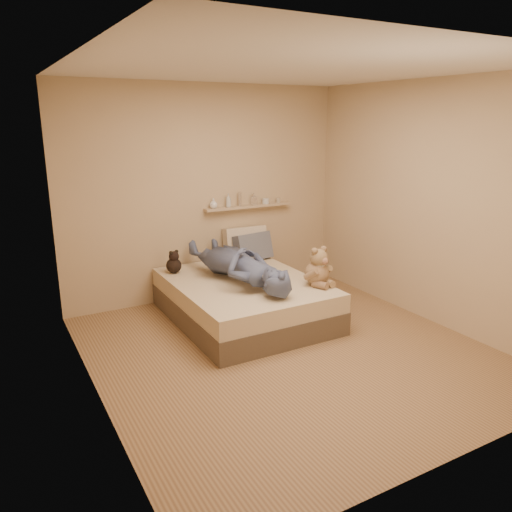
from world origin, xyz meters
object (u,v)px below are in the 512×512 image
teddy_bear (318,269)px  person (239,264)px  wall_shelf (248,206)px  pillow_grey (253,247)px  game_console (272,277)px  bed (244,300)px  pillow_cream (245,243)px  dark_plush (174,263)px

teddy_bear → person: teddy_bear is taller
wall_shelf → pillow_grey: bearing=-102.6°
game_console → teddy_bear: 0.57m
teddy_bear → pillow_grey: 1.22m
bed → pillow_cream: (0.46, 0.83, 0.43)m
pillow_grey → person: person is taller
bed → dark_plush: 0.93m
game_console → person: 0.54m
game_console → bed: bearing=95.9°
dark_plush → pillow_cream: (1.04, 0.19, 0.08)m
game_console → dark_plush: dark_plush is taller
pillow_cream → wall_shelf: wall_shelf is taller
pillow_cream → person: bearing=-122.4°
wall_shelf → dark_plush: bearing=-166.8°
game_console → person: bearing=101.2°
teddy_bear → pillow_grey: (-0.12, 1.22, -0.01)m
dark_plush → wall_shelf: (1.13, 0.26, 0.53)m
pillow_cream → teddy_bear: bearing=-83.2°
pillow_cream → wall_shelf: size_ratio=0.46×
pillow_cream → person: 0.96m
teddy_bear → pillow_cream: teddy_bear is taller
wall_shelf → person: bearing=-124.1°
pillow_grey → person: size_ratio=0.30×
teddy_bear → wall_shelf: bearing=93.0°
bed → wall_shelf: 1.38m
bed → pillow_cream: pillow_cream is taller
teddy_bear → pillow_grey: teddy_bear is taller
pillow_cream → pillow_grey: bearing=-74.3°
game_console → wall_shelf: wall_shelf is taller
game_console → teddy_bear: size_ratio=0.46×
dark_plush → pillow_grey: size_ratio=0.55×
dark_plush → bed: bearing=-48.2°
person → wall_shelf: bearing=-129.4°
pillow_grey → bed: bearing=-126.0°
dark_plush → wall_shelf: wall_shelf is taller
bed → pillow_grey: 0.94m
game_console → pillow_cream: 1.40m
teddy_bear → person: bearing=141.0°
bed → pillow_grey: bearing=54.0°
bed → teddy_bear: (0.62, -0.53, 0.40)m
pillow_cream → game_console: bearing=-106.9°
bed → wall_shelf: bearing=58.8°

